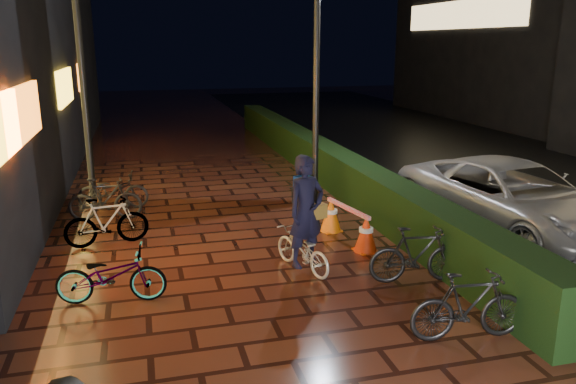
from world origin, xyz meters
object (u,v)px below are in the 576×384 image
object	(u,v)px
van	(512,198)
cyclist	(304,229)
traffic_barrier	(348,224)
cart_assembly	(303,184)

from	to	relation	value
van	cyclist	world-z (taller)	cyclist
van	traffic_barrier	distance (m)	3.38
traffic_barrier	cart_assembly	world-z (taller)	cart_assembly
van	traffic_barrier	bearing A→B (deg)	164.40
cyclist	traffic_barrier	distance (m)	1.80
cyclist	traffic_barrier	bearing A→B (deg)	45.07
cyclist	cart_assembly	bearing A→B (deg)	73.99
traffic_barrier	cyclist	bearing A→B (deg)	-134.93
van	cyclist	size ratio (longest dim) A/B	2.59
cart_assembly	traffic_barrier	bearing A→B (deg)	-87.83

